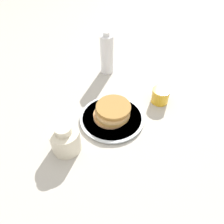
% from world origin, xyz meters
% --- Properties ---
extents(ground_plane, '(4.00, 4.00, 0.00)m').
position_xyz_m(ground_plane, '(0.00, 0.00, 0.00)').
color(ground_plane, '#BCB7AD').
extents(plate, '(0.26, 0.26, 0.01)m').
position_xyz_m(plate, '(-0.02, 0.02, 0.01)').
color(plate, silver).
rests_on(plate, ground_plane).
extents(pancake_stack, '(0.15, 0.15, 0.05)m').
position_xyz_m(pancake_stack, '(-0.02, 0.02, 0.04)').
color(pancake_stack, tan).
rests_on(pancake_stack, plate).
extents(juice_glass, '(0.07, 0.07, 0.06)m').
position_xyz_m(juice_glass, '(-0.23, -0.07, 0.03)').
color(juice_glass, yellow).
rests_on(juice_glass, ground_plane).
extents(cream_jug, '(0.10, 0.10, 0.11)m').
position_xyz_m(cream_jug, '(0.14, 0.15, 0.05)').
color(cream_jug, beige).
rests_on(cream_jug, ground_plane).
extents(water_bottle_near, '(0.06, 0.06, 0.21)m').
position_xyz_m(water_bottle_near, '(-0.02, -0.31, 0.10)').
color(water_bottle_near, white).
rests_on(water_bottle_near, ground_plane).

